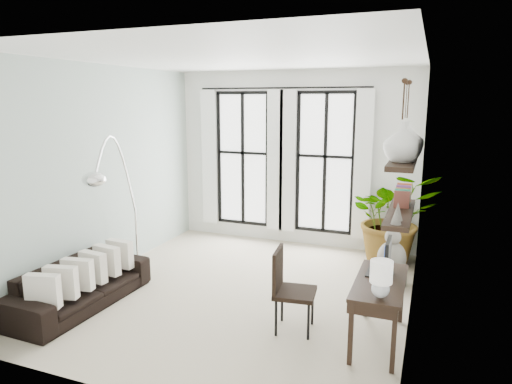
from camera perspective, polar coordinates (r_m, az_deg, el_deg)
The scene contains 16 objects.
floor at distance 6.61m, azimuth -1.83°, elevation -12.36°, with size 5.00×5.00×0.00m, color #C2B59A.
ceiling at distance 6.07m, azimuth -2.03°, elevation 16.48°, with size 5.00×5.00×0.00m, color white.
wall_left at distance 7.31m, azimuth -18.39°, elevation 2.46°, with size 5.00×5.00×0.00m, color #A2B5AB.
wall_right at distance 5.66m, azimuth 19.51°, elevation -0.06°, with size 5.00×5.00×0.00m, color white.
wall_back at distance 8.47m, azimuth 4.73°, elevation 4.16°, with size 4.50×4.50×0.00m, color white.
windows at distance 8.47m, azimuth 3.28°, elevation 3.90°, with size 3.26×0.13×2.65m.
wall_shelves at distance 4.99m, azimuth 17.74°, elevation 0.07°, with size 0.25×1.30×0.60m.
sofa at distance 6.52m, azimuth -21.07°, elevation -10.74°, with size 1.98×0.78×0.58m, color black.
throw_pillows at distance 6.38m, azimuth -20.53°, elevation -9.16°, with size 0.40×1.52×0.40m.
plant at distance 7.83m, azimuth 16.71°, elevation -3.06°, with size 1.39×1.21×1.55m, color #2D7228.
desk at distance 5.21m, azimuth 15.16°, elevation -11.21°, with size 0.52×1.24×1.12m.
desk_chair at distance 5.42m, azimuth 3.96°, elevation -11.47°, with size 0.52×0.52×0.98m.
arc_lamp at distance 6.61m, azimuth -17.19°, elevation 2.65°, with size 0.71×1.64×2.21m.
buddha at distance 7.03m, azimuth 16.58°, elevation -8.28°, with size 0.46×0.46×0.83m.
vase_a at distance 4.63m, azimuth 17.90°, elevation 5.96°, with size 0.37×0.37×0.38m, color white.
vase_b at distance 5.03m, azimuth 18.19°, elevation 6.33°, with size 0.37×0.37×0.38m, color white.
Camera 1 is at (2.38, -5.56, 2.66)m, focal length 32.00 mm.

